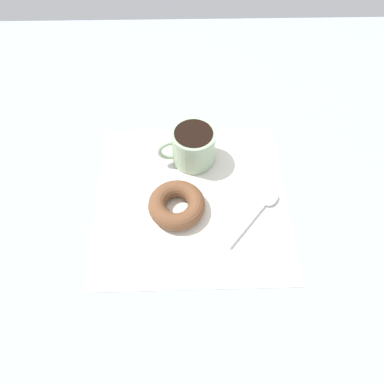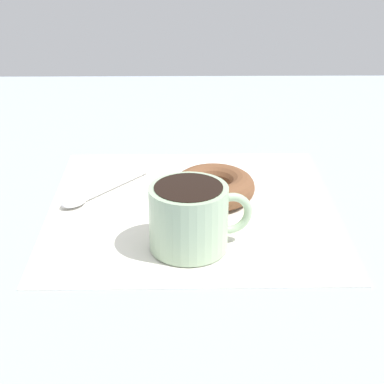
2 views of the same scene
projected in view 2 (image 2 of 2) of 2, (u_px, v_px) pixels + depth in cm
name	position (u px, v px, depth cm)	size (l,w,h in cm)	color
ground_plane	(210.00, 214.00, 79.01)	(120.00, 120.00, 2.00)	#99A8B7
napkin	(192.00, 208.00, 77.88)	(34.54, 34.54, 0.30)	white
coffee_cup	(190.00, 216.00, 67.64)	(8.39, 11.16, 7.14)	#9EB793
donut	(214.00, 187.00, 79.32)	(10.14, 10.14, 3.12)	brown
spoon	(88.00, 197.00, 79.39)	(12.35, 10.62, 0.90)	silver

